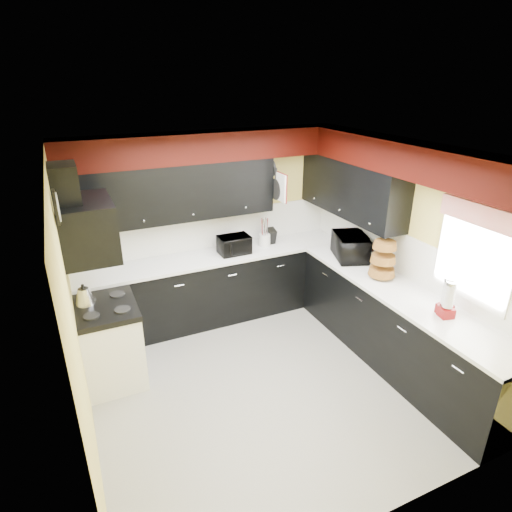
{
  "coord_description": "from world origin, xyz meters",
  "views": [
    {
      "loc": [
        -1.69,
        -3.43,
        3.14
      ],
      "look_at": [
        0.19,
        0.65,
        1.22
      ],
      "focal_mm": 30.0,
      "sensor_mm": 36.0,
      "label": 1
    }
  ],
  "objects_px": {
    "utensil_crock": "(265,240)",
    "kettle": "(84,296)",
    "knife_block": "(271,236)",
    "toaster_oven": "(234,245)",
    "microwave": "(351,247)"
  },
  "relations": [
    {
      "from": "knife_block",
      "to": "microwave",
      "type": "bearing_deg",
      "value": -49.93
    },
    {
      "from": "utensil_crock",
      "to": "knife_block",
      "type": "xyz_separation_m",
      "value": [
        0.12,
        0.04,
        0.03
      ]
    },
    {
      "from": "knife_block",
      "to": "toaster_oven",
      "type": "bearing_deg",
      "value": -167.69
    },
    {
      "from": "toaster_oven",
      "to": "kettle",
      "type": "height_order",
      "value": "toaster_oven"
    },
    {
      "from": "utensil_crock",
      "to": "microwave",
      "type": "bearing_deg",
      "value": -45.98
    },
    {
      "from": "toaster_oven",
      "to": "microwave",
      "type": "distance_m",
      "value": 1.51
    },
    {
      "from": "microwave",
      "to": "utensil_crock",
      "type": "bearing_deg",
      "value": 63.97
    },
    {
      "from": "knife_block",
      "to": "kettle",
      "type": "xyz_separation_m",
      "value": [
        -2.51,
        -0.69,
        -0.04
      ]
    },
    {
      "from": "microwave",
      "to": "kettle",
      "type": "relative_size",
      "value": 2.85
    },
    {
      "from": "microwave",
      "to": "utensil_crock",
      "type": "relative_size",
      "value": 3.35
    },
    {
      "from": "microwave",
      "to": "kettle",
      "type": "distance_m",
      "value": 3.22
    },
    {
      "from": "microwave",
      "to": "knife_block",
      "type": "relative_size",
      "value": 2.57
    },
    {
      "from": "toaster_oven",
      "to": "utensil_crock",
      "type": "relative_size",
      "value": 2.43
    },
    {
      "from": "utensil_crock",
      "to": "kettle",
      "type": "bearing_deg",
      "value": -164.83
    },
    {
      "from": "toaster_oven",
      "to": "utensil_crock",
      "type": "bearing_deg",
      "value": 8.82
    }
  ]
}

